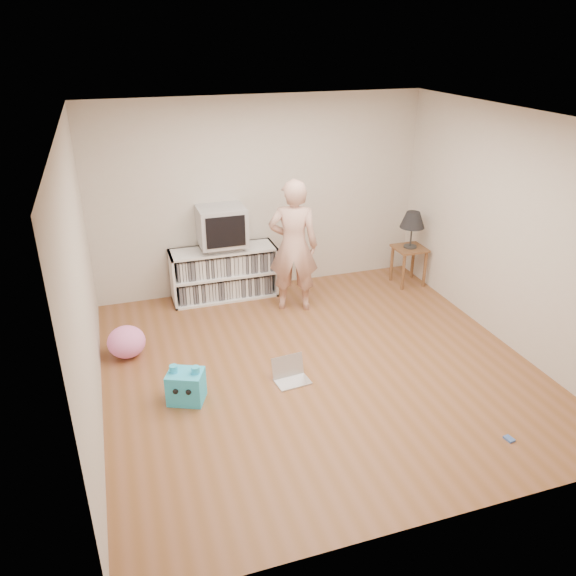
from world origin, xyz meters
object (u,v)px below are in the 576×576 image
(dvd_deck, at_px, (223,246))
(table_lamp, at_px, (413,221))
(side_table, at_px, (409,256))
(plush_pink, at_px, (126,342))
(media_unit, at_px, (224,273))
(person, at_px, (293,246))
(laptop, at_px, (290,374))
(plush_blue, at_px, (186,386))
(crt_tv, at_px, (222,226))

(dvd_deck, bearing_deg, table_lamp, -8.16)
(side_table, bearing_deg, plush_pink, -168.70)
(media_unit, height_order, person, person)
(media_unit, xyz_separation_m, plush_pink, (-1.36, -1.17, -0.17))
(media_unit, relative_size, side_table, 2.55)
(dvd_deck, distance_m, laptop, 2.27)
(media_unit, height_order, laptop, media_unit)
(dvd_deck, xyz_separation_m, plush_pink, (-1.36, -1.16, -0.56))
(plush_blue, height_order, plush_pink, plush_blue)
(dvd_deck, xyz_separation_m, side_table, (2.58, -0.37, -0.32))
(media_unit, xyz_separation_m, laptop, (0.22, -2.18, -0.28))
(media_unit, bearing_deg, plush_pink, -139.18)
(dvd_deck, xyz_separation_m, person, (0.79, -0.58, 0.12))
(crt_tv, distance_m, laptop, 2.37)
(side_table, height_order, plush_pink, side_table)
(crt_tv, height_order, plush_blue, crt_tv)
(plush_blue, bearing_deg, dvd_deck, 92.27)
(dvd_deck, xyz_separation_m, table_lamp, (2.58, -0.37, 0.21))
(crt_tv, bearing_deg, plush_blue, -111.36)
(media_unit, relative_size, laptop, 3.70)
(side_table, bearing_deg, dvd_deck, 171.84)
(table_lamp, bearing_deg, media_unit, 171.50)
(dvd_deck, bearing_deg, media_unit, 90.00)
(side_table, bearing_deg, person, -173.20)
(dvd_deck, bearing_deg, laptop, -84.10)
(dvd_deck, xyz_separation_m, laptop, (0.22, -2.16, -0.67))
(crt_tv, height_order, person, person)
(crt_tv, xyz_separation_m, plush_pink, (-1.36, -1.15, -0.84))
(crt_tv, bearing_deg, dvd_deck, 90.00)
(laptop, bearing_deg, person, 64.12)
(media_unit, height_order, crt_tv, crt_tv)
(media_unit, bearing_deg, laptop, -84.14)
(table_lamp, bearing_deg, crt_tv, 171.92)
(dvd_deck, height_order, person, person)
(media_unit, xyz_separation_m, table_lamp, (2.58, -0.39, 0.59))
(table_lamp, distance_m, plush_pink, 4.09)
(crt_tv, xyz_separation_m, side_table, (2.58, -0.37, -0.60))
(dvd_deck, relative_size, table_lamp, 0.87)
(dvd_deck, bearing_deg, plush_blue, -111.33)
(laptop, bearing_deg, crt_tv, 89.64)
(person, height_order, laptop, person)
(side_table, distance_m, person, 1.86)
(side_table, height_order, plush_blue, side_table)
(laptop, bearing_deg, table_lamp, 30.97)
(crt_tv, distance_m, person, 0.99)
(table_lamp, bearing_deg, plush_blue, -152.04)
(dvd_deck, distance_m, plush_blue, 2.42)
(media_unit, height_order, dvd_deck, dvd_deck)
(table_lamp, xyz_separation_m, person, (-1.80, -0.21, -0.09))
(plush_blue, bearing_deg, plush_pink, 139.38)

